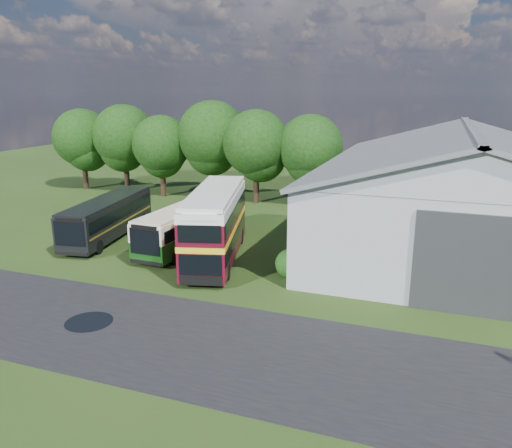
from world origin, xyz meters
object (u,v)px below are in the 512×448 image
at_px(bus_maroon_double, 216,225).
at_px(bus_dark_single, 108,217).
at_px(bus_green_single, 188,224).
at_px(storage_shed, 465,186).

relative_size(bus_maroon_double, bus_dark_single, 1.02).
bearing_deg(bus_maroon_double, bus_green_single, 131.17).
bearing_deg(bus_green_single, storage_shed, 22.91).
xyz_separation_m(bus_green_single, bus_dark_single, (-6.45, -0.19, 0.01)).
bearing_deg(storage_shed, bus_maroon_double, -149.32).
relative_size(storage_shed, bus_green_single, 2.36).
bearing_deg(bus_dark_single, storage_shed, 6.36).
bearing_deg(bus_green_single, bus_maroon_double, -31.28).
bearing_deg(storage_shed, bus_green_single, -159.14).
bearing_deg(bus_dark_single, bus_green_single, -7.96).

